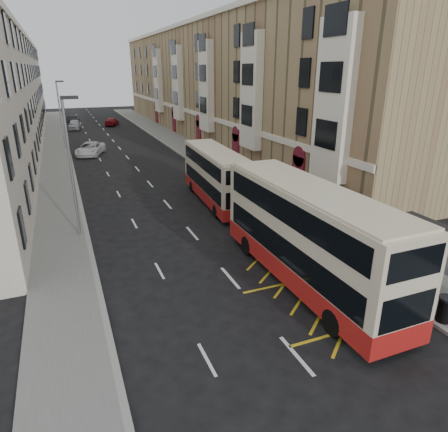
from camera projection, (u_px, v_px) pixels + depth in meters
name	position (u px, v px, depth m)	size (l,w,h in m)	color
ground	(269.00, 324.00, 15.81)	(200.00, 200.00, 0.00)	black
pavement_right	(205.00, 158.00, 44.66)	(4.00, 120.00, 0.15)	#60605C
pavement_left	(57.00, 171.00, 39.19)	(3.00, 120.00, 0.15)	#60605C
kerb_right	(188.00, 159.00, 43.95)	(0.25, 120.00, 0.15)	gray
kerb_left	(73.00, 169.00, 39.72)	(0.25, 120.00, 0.15)	gray
road_markings	(114.00, 142.00, 54.89)	(10.00, 110.00, 0.01)	silver
terrace_right	(214.00, 83.00, 57.85)	(10.75, 79.00, 15.25)	#998458
bus_shelter	(442.00, 246.00, 17.67)	(1.65, 4.25, 2.70)	black
guard_railing	(319.00, 230.00, 22.71)	(0.06, 6.56, 1.01)	#B7180C
street_lamp_near	(71.00, 161.00, 22.37)	(0.93, 0.18, 8.00)	gray
street_lamp_far	(60.00, 111.00, 48.43)	(0.93, 0.18, 8.00)	gray
double_decker_front	(308.00, 236.00, 18.05)	(2.72, 11.76, 4.68)	beige
double_decker_rear	(216.00, 176.00, 29.45)	(2.87, 10.10, 3.98)	beige
litter_bin	(445.00, 309.00, 15.58)	(0.64, 0.64, 1.06)	black
pedestrian_near	(371.00, 257.00, 19.13)	(0.63, 0.42, 1.74)	black
pedestrian_mid	(398.00, 253.00, 19.55)	(0.85, 0.66, 1.75)	black
pedestrian_far	(344.00, 238.00, 21.34)	(0.99, 0.41, 1.69)	black
white_van	(90.00, 149.00, 46.27)	(2.43, 5.28, 1.47)	silver
car_silver	(75.00, 125.00, 65.59)	(1.88, 4.68, 1.59)	#95989D
car_dark	(73.00, 119.00, 73.81)	(1.34, 3.85, 1.27)	black
car_red	(112.00, 122.00, 70.36)	(1.83, 4.51, 1.31)	maroon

